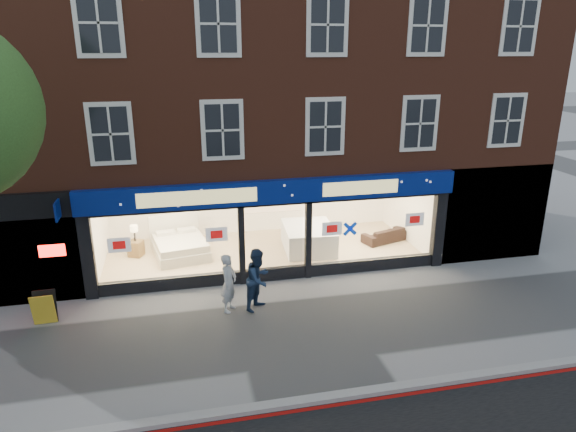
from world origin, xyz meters
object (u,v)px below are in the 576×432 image
object	(u,v)px
mattress_stack	(308,238)
pedestrian_grey	(229,283)
display_bed	(180,245)
a_board	(44,308)
sofa	(385,234)
pedestrian_blue	(258,279)

from	to	relation	value
mattress_stack	pedestrian_grey	bearing A→B (deg)	-131.30
mattress_stack	display_bed	bearing A→B (deg)	173.85
display_bed	pedestrian_grey	bearing A→B (deg)	-83.18
display_bed	a_board	bearing A→B (deg)	-143.26
display_bed	mattress_stack	distance (m)	4.53
mattress_stack	pedestrian_grey	distance (m)	4.92
sofa	a_board	distance (m)	11.65
a_board	pedestrian_blue	world-z (taller)	pedestrian_blue
a_board	sofa	bearing A→B (deg)	15.03
display_bed	sofa	bearing A→B (deg)	-12.61
display_bed	sofa	size ratio (longest dim) A/B	1.35
pedestrian_grey	pedestrian_blue	size ratio (longest dim) A/B	0.94
sofa	mattress_stack	bearing A→B (deg)	-14.95
sofa	pedestrian_grey	world-z (taller)	pedestrian_grey
pedestrian_grey	display_bed	bearing A→B (deg)	47.40
a_board	pedestrian_grey	distance (m)	4.90
sofa	pedestrian_blue	xyz separation A→B (m)	(-5.42, -3.88, 0.53)
pedestrian_grey	a_board	bearing A→B (deg)	116.57
sofa	a_board	world-z (taller)	a_board
pedestrian_grey	sofa	bearing A→B (deg)	-27.86
display_bed	pedestrian_grey	xyz separation A→B (m)	(1.26, -4.18, 0.40)
mattress_stack	a_board	distance (m)	8.78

